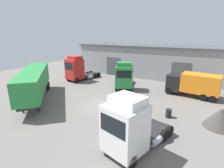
{
  "coord_description": "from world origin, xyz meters",
  "views": [
    {
      "loc": [
        10.41,
        -16.05,
        8.21
      ],
      "look_at": [
        -0.77,
        3.56,
        1.6
      ],
      "focal_mm": 28.0,
      "sensor_mm": 36.0,
      "label": 1
    }
  ],
  "objects": [
    {
      "name": "container_trailer_green",
      "position": [
        -8.31,
        -2.73,
        2.48
      ],
      "size": [
        10.01,
        10.08,
        3.86
      ],
      "rotation": [
        0.0,
        0.0,
        -0.79
      ],
      "color": "#28843D",
      "rests_on": "ground_plane"
    },
    {
      "name": "tractor_unit_red",
      "position": [
        -9.94,
        7.08,
        2.08
      ],
      "size": [
        3.63,
        6.76,
        4.42
      ],
      "rotation": [
        0.0,
        0.0,
        -1.76
      ],
      "color": "red",
      "rests_on": "ground_plane"
    },
    {
      "name": "gravel_pile",
      "position": [
        11.85,
        1.01,
        0.92
      ],
      "size": [
        2.75,
        2.75,
        1.85
      ],
      "color": "#423D38",
      "rests_on": "ground_plane"
    },
    {
      "name": "tractor_unit_white",
      "position": [
        6.17,
        -6.29,
        2.05
      ],
      "size": [
        3.97,
        6.49,
        4.34
      ],
      "rotation": [
        0.0,
        0.0,
        -1.83
      ],
      "color": "silver",
      "rests_on": "ground_plane"
    },
    {
      "name": "traffic_cone",
      "position": [
        2.5,
        1.87,
        0.25
      ],
      "size": [
        0.4,
        0.4,
        0.55
      ],
      "color": "black",
      "rests_on": "ground_plane"
    },
    {
      "name": "oil_drum",
      "position": [
        7.43,
        0.7,
        0.44
      ],
      "size": [
        0.58,
        0.58,
        0.88
      ],
      "color": "black",
      "rests_on": "ground_plane"
    },
    {
      "name": "tractor_unit_green",
      "position": [
        -0.57,
        6.94,
        1.96
      ],
      "size": [
        4.8,
        6.65,
        4.14
      ],
      "rotation": [
        0.0,
        0.0,
        -1.15
      ],
      "color": "#28843D",
      "rests_on": "ground_plane"
    },
    {
      "name": "warehouse_building",
      "position": [
        0.0,
        18.78,
        2.98
      ],
      "size": [
        29.43,
        10.06,
        5.95
      ],
      "color": "#93999E",
      "rests_on": "ground_plane"
    },
    {
      "name": "ground_plane",
      "position": [
        0.0,
        0.0,
        0.0
      ],
      "size": [
        60.0,
        60.0,
        0.0
      ],
      "primitive_type": "plane",
      "color": "slate"
    },
    {
      "name": "box_truck_black",
      "position": [
        8.76,
        8.61,
        1.76
      ],
      "size": [
        6.67,
        3.02,
        3.11
      ],
      "rotation": [
        0.0,
        0.0,
        3.04
      ],
      "color": "black",
      "rests_on": "ground_plane"
    }
  ]
}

